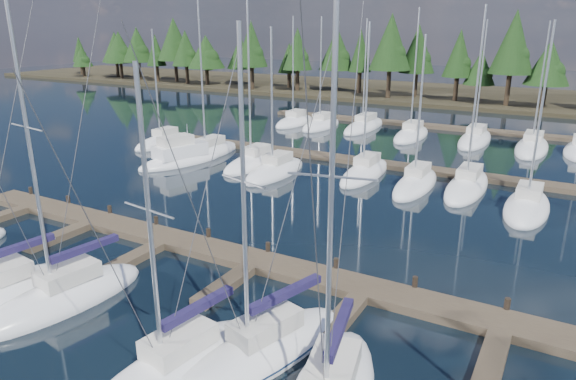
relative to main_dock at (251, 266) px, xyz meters
The scene contains 10 objects.
ground 12.65m from the main_dock, 90.00° to the left, with size 260.00×260.00×0.00m, color black.
far_shore 72.64m from the main_dock, 90.00° to the left, with size 220.00×30.00×0.60m, color #302A1A.
main_dock is the anchor object (origin of this frame).
back_docks 32.23m from the main_dock, 90.00° to the left, with size 50.00×21.80×0.40m.
front_sailboat_2 8.89m from the main_dock, 128.70° to the right, with size 3.83×8.30×14.78m.
front_sailboat_3 8.75m from the main_dock, 75.20° to the right, with size 3.75×8.26×11.84m.
front_sailboat_4 7.47m from the main_dock, 54.85° to the right, with size 4.99×9.40×12.93m.
back_sailboat_rows 27.39m from the main_dock, 88.70° to the left, with size 49.93×32.65×16.62m.
motor_yacht_left 22.60m from the main_dock, 139.67° to the left, with size 5.15×8.97×4.25m.
tree_line 63.21m from the main_dock, 90.51° to the left, with size 185.42×11.73×13.50m.
Camera 1 is at (13.30, -2.46, 12.02)m, focal length 32.00 mm.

